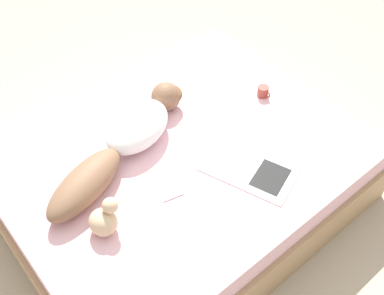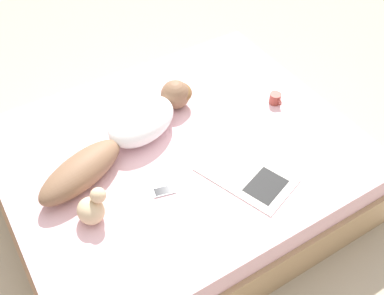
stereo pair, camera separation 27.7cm
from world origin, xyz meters
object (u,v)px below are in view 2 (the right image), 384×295
object	(u,v)px
open_magazine	(247,175)
cell_phone	(164,191)
person	(129,131)
coffee_mug	(275,99)

from	to	relation	value
open_magazine	cell_phone	xyz separation A→B (m)	(-0.16, -0.48, 0.00)
open_magazine	cell_phone	world-z (taller)	same
person	coffee_mug	xyz separation A→B (m)	(0.18, 1.03, -0.06)
open_magazine	coffee_mug	bearing A→B (deg)	108.22
open_magazine	coffee_mug	world-z (taller)	coffee_mug
person	open_magazine	world-z (taller)	person
open_magazine	cell_phone	bearing A→B (deg)	-127.55
open_magazine	coffee_mug	xyz separation A→B (m)	(-0.44, 0.56, 0.04)
coffee_mug	cell_phone	world-z (taller)	coffee_mug
open_magazine	coffee_mug	distance (m)	0.71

